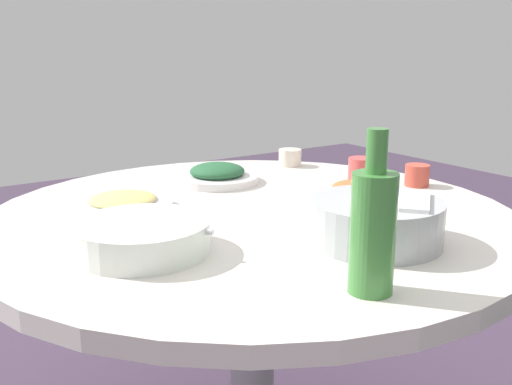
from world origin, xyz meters
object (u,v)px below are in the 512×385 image
Objects in this scene: rice_bowl at (376,221)px; dish_greens at (217,175)px; soup_bowl at (142,238)px; tea_cup_side at (417,175)px; tea_cup_near at (290,158)px; tea_cup_far at (361,169)px; dish_tofu_braise at (361,191)px; dish_noodles at (123,203)px; round_dining_table at (252,246)px; green_bottle at (373,228)px.

dish_greens is at bearing -0.06° from rice_bowl.
soup_bowl is 3.87× the size of tea_cup_side.
tea_cup_far reaches higher than tea_cup_near.
tea_cup_side is at bearing -85.22° from soup_bowl.
dish_noodles is at bearing 67.13° from dish_tofu_braise.
dish_noodles is 0.83m from tea_cup_side.
tea_cup_side is at bearing -162.77° from tea_cup_near.
rice_bowl reaches higher than tea_cup_near.
dish_tofu_braise is 2.74× the size of tea_cup_far.
soup_bowl reaches higher than round_dining_table.
tea_cup_far is (0.10, -0.46, 0.12)m from round_dining_table.
dish_noodles is at bearing -14.93° from soup_bowl.
soup_bowl reaches higher than dish_greens.
round_dining_table is 18.63× the size of tea_cup_side.
dish_tofu_braise is 0.62m from dish_noodles.
dish_noodles is (0.31, -0.08, -0.01)m from soup_bowl.
soup_bowl is at bearing 105.18° from tea_cup_far.
dish_noodles is (0.24, 0.57, -0.00)m from dish_tofu_braise.
round_dining_table is 0.34m from dish_tofu_braise.
tea_cup_near is 0.29m from tea_cup_far.
tea_cup_side is (0.29, -0.46, -0.02)m from rice_bowl.
soup_bowl is 0.32m from dish_noodles.
dish_greens is 0.43m from tea_cup_far.
round_dining_table is 16.75× the size of tea_cup_far.
dish_greens is 3.51× the size of tea_cup_side.
rice_bowl reaches higher than dish_greens.
tea_cup_near is at bearing 9.85° from tea_cup_far.
dish_greens is at bearing 32.63° from dish_tofu_braise.
green_bottle reaches higher than rice_bowl.
rice_bowl reaches higher than dish_tofu_braise.
round_dining_table is 0.34m from dish_greens.
dish_noodles is 0.72m from green_bottle.
green_bottle is at bearing 169.19° from round_dining_table.
soup_bowl is 0.82m from tea_cup_far.
rice_bowl reaches higher than soup_bowl.
dish_greens is 3.16× the size of tea_cup_far.
soup_bowl is 0.60m from dish_greens.
dish_tofu_braise is at bearing 91.86° from tea_cup_side.
green_bottle is at bearing 132.98° from rice_bowl.
dish_tofu_braise is at bearing -84.22° from soup_bowl.
green_bottle reaches higher than dish_noodles.
soup_bowl is 1.10× the size of dish_greens.
rice_bowl is 1.01× the size of soup_bowl.
tea_cup_far reaches higher than soup_bowl.
soup_bowl is at bearing 135.43° from dish_greens.
tea_cup_near is 0.45m from tea_cup_side.
rice_bowl is at bearing 155.72° from tea_cup_near.
round_dining_table is at bearing 85.88° from tea_cup_side.
tea_cup_near is (0.72, -0.32, -0.02)m from rice_bowl.
tea_cup_side is at bearing -94.12° from round_dining_table.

